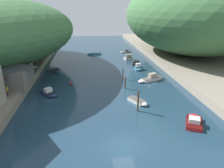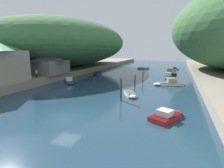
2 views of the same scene
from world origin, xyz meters
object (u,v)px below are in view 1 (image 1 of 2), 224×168
(boat_near_quay, at_px, (125,52))
(boat_mid_channel, at_px, (94,54))
(boat_white_cruiser, at_px, (139,102))
(channel_buoy_near, at_px, (71,83))
(person_by_boathouse, at_px, (7,90))
(boat_yellow_tender, at_px, (194,121))
(boat_cabin_cruiser, at_px, (128,58))
(boat_far_upstream, at_px, (135,63))
(boathouse_shed, at_px, (7,72))
(boat_navy_launch, at_px, (56,71))
(boat_moored_right, at_px, (150,79))
(boat_red_skiff, at_px, (139,68))
(boat_far_right_bank, at_px, (50,93))
(person_on_quay, at_px, (11,81))

(boat_near_quay, distance_m, boat_mid_channel, 10.92)
(boat_white_cruiser, xyz_separation_m, channel_buoy_near, (-11.40, 10.11, 0.00))
(person_by_boathouse, bearing_deg, boat_yellow_tender, -115.01)
(boat_yellow_tender, bearing_deg, boat_cabin_cruiser, 118.64)
(boat_far_upstream, bearing_deg, boat_white_cruiser, 110.86)
(boathouse_shed, distance_m, boat_far_upstream, 32.28)
(boat_white_cruiser, height_order, boat_far_upstream, boat_far_upstream)
(boat_navy_launch, distance_m, channel_buoy_near, 10.53)
(boat_yellow_tender, distance_m, channel_buoy_near, 24.45)
(boat_mid_channel, distance_m, boat_moored_right, 29.73)
(person_by_boathouse, bearing_deg, channel_buoy_near, -55.44)
(boat_moored_right, xyz_separation_m, person_by_boathouse, (-25.70, -8.70, 1.97))
(boat_near_quay, bearing_deg, boat_red_skiff, 166.60)
(boat_red_skiff, bearing_deg, boat_far_upstream, -93.46)
(boathouse_shed, height_order, boat_moored_right, boathouse_shed)
(boathouse_shed, height_order, boat_mid_channel, boathouse_shed)
(boat_near_quay, height_order, boat_red_skiff, boat_red_skiff)
(boat_white_cruiser, bearing_deg, boat_cabin_cruiser, -127.39)
(boat_moored_right, xyz_separation_m, channel_buoy_near, (-16.33, -0.67, -0.16))
(boat_cabin_cruiser, bearing_deg, boat_near_quay, 78.88)
(boat_far_right_bank, xyz_separation_m, boat_white_cruiser, (14.87, -5.19, -0.08))
(boat_far_right_bank, xyz_separation_m, boat_red_skiff, (19.40, 14.04, 0.09))
(boat_mid_channel, distance_m, person_by_boathouse, 39.45)
(boat_moored_right, distance_m, person_on_quay, 26.79)
(boat_cabin_cruiser, distance_m, boat_far_upstream, 6.35)
(boat_far_upstream, distance_m, person_by_boathouse, 34.14)
(boat_white_cruiser, height_order, boat_red_skiff, boat_red_skiff)
(boat_white_cruiser, distance_m, boat_far_upstream, 24.99)
(boat_cabin_cruiser, height_order, boat_near_quay, boat_cabin_cruiser)
(boat_far_right_bank, relative_size, boat_near_quay, 0.96)
(boat_red_skiff, height_order, person_on_quay, person_on_quay)
(boat_white_cruiser, xyz_separation_m, boat_moored_right, (4.93, 10.77, 0.16))
(boat_moored_right, bearing_deg, boat_near_quay, -27.06)
(person_on_quay, bearing_deg, boat_red_skiff, -72.78)
(boat_red_skiff, relative_size, boat_moored_right, 0.51)
(boat_far_right_bank, bearing_deg, boat_red_skiff, 173.14)
(channel_buoy_near, bearing_deg, boat_moored_right, 2.34)
(boat_near_quay, height_order, boat_far_upstream, boat_near_quay)
(boat_moored_right, height_order, channel_buoy_near, boat_moored_right)
(boat_mid_channel, xyz_separation_m, boat_moored_right, (10.71, -27.73, 0.19))
(boat_moored_right, height_order, person_on_quay, person_on_quay)
(boat_mid_channel, bearing_deg, boat_yellow_tender, -154.71)
(boat_white_cruiser, height_order, person_by_boathouse, person_by_boathouse)
(boat_mid_channel, bearing_deg, boat_far_right_bank, 175.57)
(boat_yellow_tender, relative_size, channel_buoy_near, 6.55)
(boat_far_right_bank, distance_m, person_on_quay, 6.98)
(boat_far_upstream, bearing_deg, boat_mid_channel, -20.55)
(boat_near_quay, xyz_separation_m, channel_buoy_near, (-16.38, -30.27, 0.02))
(boat_far_upstream, bearing_deg, boat_cabin_cruiser, -50.61)
(boat_near_quay, distance_m, boat_red_skiff, 21.14)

